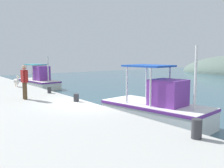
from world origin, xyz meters
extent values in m
cube|color=silver|center=(-12.67, 2.10, 0.37)|extent=(5.30, 2.32, 0.74)
cube|color=#723399|center=(-12.67, 2.10, 0.66)|extent=(5.34, 2.36, 0.12)
cube|color=#723399|center=(-12.04, 2.17, 1.38)|extent=(1.54, 1.22, 1.28)
cylinder|color=silver|center=(-13.76, 1.35, 1.41)|extent=(0.08, 0.08, 1.34)
cylinder|color=silver|center=(-13.89, 2.61, 1.41)|extent=(0.08, 0.08, 1.34)
cylinder|color=silver|center=(-12.38, 1.50, 1.41)|extent=(0.08, 0.08, 1.34)
cylinder|color=silver|center=(-12.51, 2.75, 1.41)|extent=(0.08, 0.08, 1.34)
cube|color=teal|center=(-13.14, 2.05, 2.13)|extent=(2.21, 1.53, 0.08)
cylinder|color=silver|center=(-10.76, 2.30, 1.83)|extent=(0.10, 0.10, 2.17)
torus|color=orange|center=(-12.04, 2.77, 1.38)|extent=(0.55, 0.15, 0.54)
cube|color=white|center=(2.39, 1.81, 0.45)|extent=(4.97, 2.70, 0.91)
cube|color=#723399|center=(2.39, 1.81, 0.83)|extent=(5.01, 2.75, 0.12)
cube|color=#723399|center=(2.98, 1.90, 1.45)|extent=(1.49, 1.39, 1.08)
cylinder|color=silver|center=(1.45, 0.96, 1.69)|extent=(0.08, 0.08, 1.57)
cylinder|color=silver|center=(1.24, 2.34, 1.69)|extent=(0.08, 0.08, 1.57)
cylinder|color=silver|center=(2.71, 1.15, 1.69)|extent=(0.08, 0.08, 1.57)
cylinder|color=silver|center=(2.50, 2.54, 1.69)|extent=(0.08, 0.08, 1.57)
cube|color=#1E4CB2|center=(1.97, 1.75, 2.52)|extent=(2.11, 1.75, 0.08)
cylinder|color=silver|center=(4.14, 2.08, 2.13)|extent=(0.10, 0.10, 2.45)
torus|color=orange|center=(2.98, 2.56, 1.45)|extent=(0.55, 0.18, 0.54)
cylinder|color=tan|center=(-8.10, -1.17, 0.91)|extent=(0.04, 0.04, 0.22)
cylinder|color=tan|center=(-8.11, -1.05, 0.91)|extent=(0.04, 0.04, 0.22)
ellipsoid|color=white|center=(-8.06, -1.11, 1.16)|extent=(0.66, 0.37, 0.40)
ellipsoid|color=silver|center=(-8.11, -1.11, 1.22)|extent=(0.57, 0.41, 0.28)
cylinder|color=white|center=(-7.87, -1.10, 1.38)|extent=(0.20, 0.10, 0.27)
sphere|color=white|center=(-7.79, -1.09, 1.54)|extent=(0.17, 0.17, 0.16)
cone|color=#F2B272|center=(-7.59, -1.08, 1.52)|extent=(0.30, 0.09, 0.07)
cylinder|color=#4C3823|center=(-2.56, -2.21, 1.22)|extent=(0.16, 0.16, 0.85)
cylinder|color=#4C3823|center=(-2.76, -2.21, 1.22)|extent=(0.16, 0.16, 0.85)
cube|color=maroon|center=(-2.66, -2.21, 1.95)|extent=(0.43, 0.24, 0.61)
cylinder|color=maroon|center=(-2.40, -2.21, 1.93)|extent=(0.10, 0.10, 0.58)
cylinder|color=maroon|center=(-2.93, -2.21, 1.93)|extent=(0.10, 0.10, 0.58)
sphere|color=tan|center=(-2.66, -2.21, 2.39)|extent=(0.22, 0.22, 0.22)
cylinder|color=#333338|center=(-3.85, -0.45, 0.98)|extent=(0.22, 0.22, 0.36)
cylinder|color=#333338|center=(-0.60, -0.45, 0.98)|extent=(0.26, 0.26, 0.37)
cylinder|color=#333338|center=(6.02, -0.45, 1.06)|extent=(0.27, 0.27, 0.52)
camera|label=1|loc=(9.89, -6.04, 2.98)|focal=40.42mm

